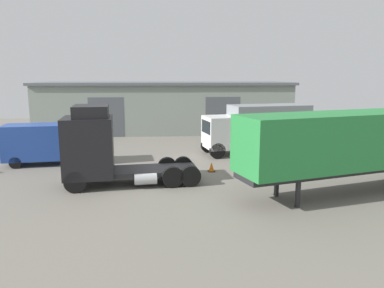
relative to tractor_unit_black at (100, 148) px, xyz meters
name	(u,v)px	position (x,y,z in m)	size (l,w,h in m)	color
ground_plane	(166,177)	(3.28, 1.30, -1.91)	(60.00, 60.00, 0.00)	slate
warehouse_building	(165,107)	(3.28, 18.62, 0.54)	(24.53, 7.16, 4.87)	gray
tractor_unit_black	(100,148)	(0.00, 0.00, 0.00)	(6.94, 3.25, 4.07)	black
container_trailer_green	(354,141)	(12.09, -2.12, 0.58)	(11.78, 5.69, 3.85)	#28843D
box_truck_white	(258,126)	(9.89, 7.32, 0.04)	(7.83, 3.72, 3.46)	silver
delivery_van_blue	(50,142)	(-3.94, 4.98, -0.53)	(5.43, 2.60, 2.53)	#2347A3
traffic_cone	(212,167)	(5.94, 2.31, -1.66)	(0.40, 0.40, 0.55)	black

